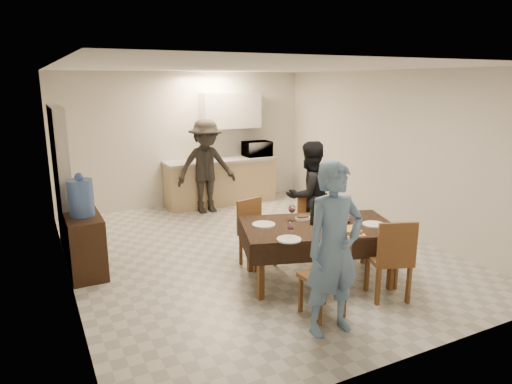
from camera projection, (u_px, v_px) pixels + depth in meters
floor at (254, 251)px, 6.69m from camera, size 5.00×6.00×0.02m
ceiling at (254, 68)px, 6.07m from camera, size 5.00×6.00×0.02m
wall_back at (186, 139)px, 8.98m from camera, size 5.00×0.02×2.60m
wall_front at (415, 221)px, 3.78m from camera, size 5.00×0.02×2.60m
wall_left at (61, 181)px, 5.28m from camera, size 0.02×6.00×2.60m
wall_right at (390, 151)px, 7.48m from camera, size 0.02×6.00×2.60m
stub_partition at (62, 181)px, 6.42m from camera, size 0.15×1.40×2.10m
kitchen_base_cabinet at (221, 183)px, 9.17m from camera, size 2.20×0.60×0.86m
kitchen_worktop at (220, 160)px, 9.06m from camera, size 2.24×0.64×0.05m
upper_cabinet at (231, 110)px, 9.09m from camera, size 1.20×0.34×0.70m
dining_table at (319, 228)px, 5.56m from camera, size 2.08×1.58×0.72m
chair_near_left at (328, 270)px, 4.68m from camera, size 0.43×0.43×0.48m
chair_near_right at (395, 252)px, 5.06m from camera, size 0.56×0.57×0.52m
chair_far_left at (261, 229)px, 5.98m from camera, size 0.48×0.48×0.48m
chair_far_right at (318, 221)px, 6.38m from camera, size 0.45×0.46×0.46m
console at (85, 245)px, 5.82m from camera, size 0.42×0.84×0.78m
water_jug at (81, 198)px, 5.68m from camera, size 0.31×0.31×0.46m
wine_bottle at (313, 213)px, 5.54m from camera, size 0.07×0.07×0.30m
water_pitcher at (345, 214)px, 5.64m from camera, size 0.15×0.15×0.22m
savoury_tart at (345, 231)px, 5.26m from camera, size 0.46×0.39×0.05m
salad_bowl at (330, 215)px, 5.83m from camera, size 0.18×0.18×0.07m
mushroom_dish at (303, 218)px, 5.77m from camera, size 0.19×0.19×0.03m
wine_glass_a at (291, 230)px, 5.08m from camera, size 0.08×0.08×0.18m
wine_glass_b at (343, 207)px, 5.99m from camera, size 0.09×0.09×0.20m
wine_glass_c at (292, 213)px, 5.70m from camera, size 0.09×0.09×0.21m
plate_near_left at (289, 239)px, 5.03m from camera, size 0.27×0.27×0.02m
plate_near_right at (374, 224)px, 5.56m from camera, size 0.27×0.27×0.02m
plate_far_left at (264, 224)px, 5.55m from camera, size 0.28×0.28×0.02m
plate_far_right at (343, 212)px, 6.08m from camera, size 0.26×0.26×0.02m
microwave at (257, 149)px, 9.38m from camera, size 0.55×0.38×0.31m
person_near at (334, 249)px, 4.37m from camera, size 0.63×0.42×1.72m
person_far at (309, 195)px, 6.69m from camera, size 0.82×0.66×1.59m
person_kitchen at (206, 167)px, 8.47m from camera, size 1.13×0.65×1.75m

